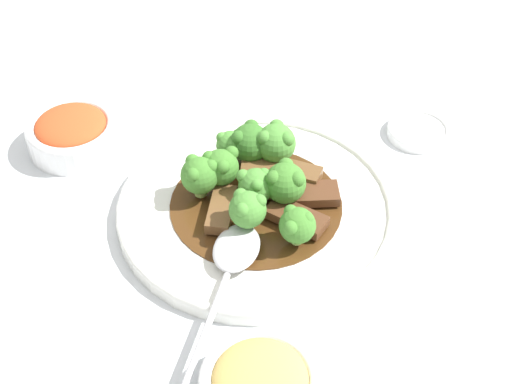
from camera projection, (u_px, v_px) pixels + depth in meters
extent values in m
plane|color=silver|center=(256.00, 213.00, 0.82)|extent=(4.00, 4.00, 0.00)
cylinder|color=white|center=(256.00, 209.00, 0.81)|extent=(0.32, 0.32, 0.01)
torus|color=white|center=(256.00, 205.00, 0.81)|extent=(0.32, 0.32, 0.01)
cylinder|color=#4C2D14|center=(256.00, 204.00, 0.81)|extent=(0.20, 0.20, 0.00)
cube|color=#56331E|center=(296.00, 217.00, 0.78)|extent=(0.07, 0.05, 0.01)
cube|color=brown|center=(257.00, 175.00, 0.83)|extent=(0.07, 0.07, 0.02)
cube|color=#56331E|center=(314.00, 194.00, 0.81)|extent=(0.06, 0.07, 0.01)
cube|color=brown|center=(222.00, 209.00, 0.79)|extent=(0.07, 0.07, 0.01)
cube|color=brown|center=(294.00, 173.00, 0.83)|extent=(0.07, 0.06, 0.02)
cylinder|color=#8EB756|center=(248.00, 225.00, 0.77)|extent=(0.01, 0.01, 0.02)
sphere|color=#4C8E38|center=(248.00, 210.00, 0.75)|extent=(0.04, 0.04, 0.04)
sphere|color=#4C8E38|center=(241.00, 195.00, 0.75)|extent=(0.02, 0.02, 0.02)
sphere|color=#4C8E38|center=(242.00, 210.00, 0.74)|extent=(0.02, 0.02, 0.02)
sphere|color=#4C8E38|center=(259.00, 201.00, 0.74)|extent=(0.02, 0.02, 0.02)
cylinder|color=#7FA84C|center=(221.00, 181.00, 0.82)|extent=(0.01, 0.01, 0.01)
sphere|color=#427F2D|center=(221.00, 167.00, 0.81)|extent=(0.04, 0.04, 0.04)
sphere|color=#427F2D|center=(209.00, 158.00, 0.80)|extent=(0.02, 0.02, 0.02)
sphere|color=#427F2D|center=(223.00, 167.00, 0.79)|extent=(0.02, 0.02, 0.02)
sphere|color=#427F2D|center=(229.00, 154.00, 0.80)|extent=(0.02, 0.02, 0.02)
cylinder|color=#7FA84C|center=(250.00, 157.00, 0.86)|extent=(0.02, 0.02, 0.01)
sphere|color=#387028|center=(250.00, 143.00, 0.84)|extent=(0.05, 0.05, 0.05)
sphere|color=#387028|center=(239.00, 138.00, 0.83)|extent=(0.02, 0.02, 0.02)
sphere|color=#387028|center=(261.00, 139.00, 0.83)|extent=(0.02, 0.02, 0.02)
sphere|color=#387028|center=(251.00, 127.00, 0.84)|extent=(0.02, 0.02, 0.02)
cylinder|color=#7FA84C|center=(201.00, 190.00, 0.81)|extent=(0.01, 0.01, 0.01)
sphere|color=#427F2D|center=(199.00, 175.00, 0.79)|extent=(0.04, 0.04, 0.04)
sphere|color=#427F2D|center=(193.00, 175.00, 0.78)|extent=(0.02, 0.02, 0.02)
sphere|color=#427F2D|center=(211.00, 167.00, 0.79)|extent=(0.02, 0.02, 0.02)
sphere|color=#427F2D|center=(192.00, 161.00, 0.79)|extent=(0.02, 0.02, 0.02)
cylinder|color=#8EB756|center=(254.00, 198.00, 0.80)|extent=(0.01, 0.01, 0.01)
sphere|color=#4C8E38|center=(254.00, 185.00, 0.79)|extent=(0.04, 0.04, 0.04)
sphere|color=#4C8E38|center=(257.00, 185.00, 0.77)|extent=(0.02, 0.02, 0.02)
sphere|color=#4C8E38|center=(262.00, 172.00, 0.79)|extent=(0.02, 0.02, 0.02)
sphere|color=#4C8E38|center=(243.00, 176.00, 0.78)|extent=(0.02, 0.02, 0.02)
cylinder|color=#8EB756|center=(275.00, 158.00, 0.85)|extent=(0.02, 0.02, 0.01)
sphere|color=#4C8E38|center=(276.00, 143.00, 0.84)|extent=(0.05, 0.05, 0.05)
sphere|color=#4C8E38|center=(287.00, 139.00, 0.82)|extent=(0.02, 0.02, 0.02)
sphere|color=#4C8E38|center=(277.00, 127.00, 0.84)|extent=(0.02, 0.02, 0.02)
sphere|color=#4C8E38|center=(265.00, 138.00, 0.82)|extent=(0.02, 0.02, 0.02)
cylinder|color=#8EB756|center=(294.00, 240.00, 0.76)|extent=(0.01, 0.01, 0.01)
sphere|color=#427F2D|center=(294.00, 227.00, 0.74)|extent=(0.04, 0.04, 0.04)
sphere|color=#427F2D|center=(306.00, 219.00, 0.74)|extent=(0.01, 0.01, 0.01)
sphere|color=#427F2D|center=(288.00, 213.00, 0.74)|extent=(0.01, 0.01, 0.01)
sphere|color=#427F2D|center=(290.00, 228.00, 0.73)|extent=(0.01, 0.01, 0.01)
cylinder|color=#7FA84C|center=(231.00, 156.00, 0.86)|extent=(0.01, 0.01, 0.01)
sphere|color=#4C8E38|center=(231.00, 145.00, 0.84)|extent=(0.04, 0.04, 0.04)
sphere|color=#4C8E38|center=(237.00, 135.00, 0.84)|extent=(0.01, 0.01, 0.01)
sphere|color=#4C8E38|center=(222.00, 138.00, 0.84)|extent=(0.01, 0.01, 0.01)
sphere|color=#4C8E38|center=(233.00, 145.00, 0.83)|extent=(0.01, 0.01, 0.01)
cylinder|color=#8EB756|center=(285.00, 198.00, 0.80)|extent=(0.02, 0.02, 0.01)
sphere|color=#427F2D|center=(285.00, 183.00, 0.79)|extent=(0.05, 0.05, 0.05)
sphere|color=#427F2D|center=(286.00, 166.00, 0.79)|extent=(0.02, 0.02, 0.02)
sphere|color=#427F2D|center=(274.00, 178.00, 0.77)|extent=(0.02, 0.02, 0.02)
sphere|color=#427F2D|center=(297.00, 179.00, 0.77)|extent=(0.02, 0.02, 0.02)
ellipsoid|color=silver|center=(237.00, 248.00, 0.75)|extent=(0.08, 0.08, 0.01)
cylinder|color=silver|center=(205.00, 333.00, 0.67)|extent=(0.10, 0.12, 0.01)
cylinder|color=white|center=(75.00, 145.00, 0.90)|extent=(0.06, 0.06, 0.01)
cylinder|color=white|center=(73.00, 137.00, 0.89)|extent=(0.11, 0.11, 0.03)
torus|color=white|center=(71.00, 126.00, 0.88)|extent=(0.11, 0.11, 0.01)
ellipsoid|color=#D14C23|center=(71.00, 125.00, 0.88)|extent=(0.09, 0.09, 0.02)
torus|color=white|center=(260.00, 380.00, 0.62)|extent=(0.11, 0.11, 0.01)
ellipsoid|color=tan|center=(260.00, 379.00, 0.62)|extent=(0.09, 0.09, 0.02)
cylinder|color=white|center=(418.00, 132.00, 0.92)|extent=(0.08, 0.08, 0.01)
torus|color=white|center=(419.00, 129.00, 0.92)|extent=(0.08, 0.08, 0.01)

